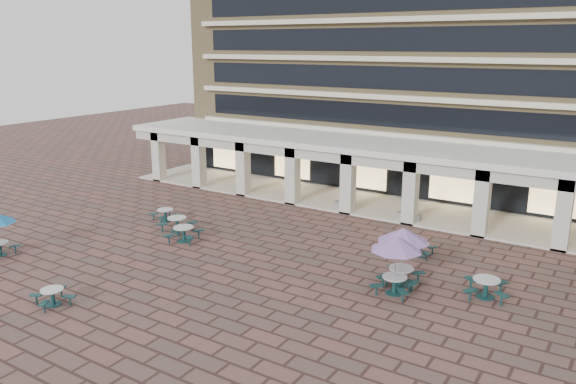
# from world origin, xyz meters

# --- Properties ---
(ground) EXTENTS (120.00, 120.00, 0.00)m
(ground) POSITION_xyz_m (0.00, 0.00, 0.00)
(ground) COLOR brown
(ground) RESTS_ON ground
(apartment_building) EXTENTS (40.00, 15.50, 25.20)m
(apartment_building) POSITION_xyz_m (0.00, 25.47, 12.60)
(apartment_building) COLOR tan
(apartment_building) RESTS_ON ground
(retail_arcade) EXTENTS (42.00, 6.60, 4.40)m
(retail_arcade) POSITION_xyz_m (0.00, 14.80, 3.00)
(retail_arcade) COLOR white
(retail_arcade) RESTS_ON ground
(picnic_table_5) EXTENTS (1.88, 1.88, 0.71)m
(picnic_table_5) POSITION_xyz_m (-6.61, -6.30, 0.42)
(picnic_table_5) COLOR #13393B
(picnic_table_5) RESTS_ON ground
(picnic_table_6) EXTENTS (2.28, 2.28, 2.63)m
(picnic_table_6) POSITION_xyz_m (5.16, 2.48, 2.24)
(picnic_table_6) COLOR #13393B
(picnic_table_6) RESTS_ON ground
(picnic_table_8) EXTENTS (1.99, 1.99, 0.74)m
(picnic_table_8) POSITION_xyz_m (-10.93, 4.78, 0.44)
(picnic_table_8) COLOR #13393B
(picnic_table_8) RESTS_ON ground
(picnic_table_9) EXTENTS (2.24, 2.24, 0.84)m
(picnic_table_9) POSITION_xyz_m (-7.37, 2.58, 0.50)
(picnic_table_9) COLOR #13393B
(picnic_table_9) RESTS_ON ground
(picnic_table_10) EXTENTS (2.24, 2.24, 0.87)m
(picnic_table_10) POSITION_xyz_m (8.66, 4.26, 0.52)
(picnic_table_10) COLOR #13393B
(picnic_table_10) RESTS_ON ground
(picnic_table_11) EXTENTS (2.35, 2.35, 2.72)m
(picnic_table_11) POSITION_xyz_m (5.06, 3.52, 2.31)
(picnic_table_11) COLOR #13393B
(picnic_table_11) RESTS_ON ground
(picnic_table_12) EXTENTS (1.92, 1.92, 0.84)m
(picnic_table_12) POSITION_xyz_m (-8.91, 3.69, 0.50)
(picnic_table_12) COLOR #13393B
(picnic_table_12) RESTS_ON ground
(picnic_table_13) EXTENTS (1.54, 1.54, 0.68)m
(picnic_table_13) POSITION_xyz_m (4.54, 7.54, 0.41)
(picnic_table_13) COLOR #13393B
(picnic_table_13) RESTS_ON ground
(planter_left) EXTENTS (1.50, 0.60, 1.23)m
(planter_left) POSITION_xyz_m (-2.59, 12.90, 0.48)
(planter_left) COLOR gray
(planter_left) RESTS_ON ground
(planter_right) EXTENTS (1.50, 0.91, 1.35)m
(planter_right) POSITION_xyz_m (1.91, 12.90, 0.58)
(planter_right) COLOR gray
(planter_right) RESTS_ON ground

